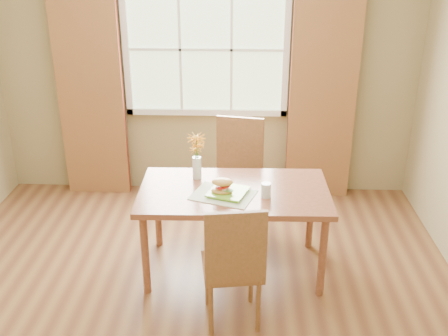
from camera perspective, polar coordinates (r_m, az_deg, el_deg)
room at (r=3.45m, az=-4.12°, el=4.35°), size 4.24×3.84×2.74m
window at (r=5.22m, az=-1.99°, el=12.77°), size 1.62×0.06×1.32m
curtain_left at (r=5.43m, az=-14.33°, el=8.14°), size 0.65×0.08×2.20m
curtain_right at (r=5.27m, az=10.71°, el=8.00°), size 0.65×0.08×2.20m
dining_table at (r=4.08m, az=1.11°, el=-3.30°), size 1.48×0.85×0.71m
chair_near at (r=3.53m, az=1.05°, el=-10.17°), size 0.45×0.45×0.96m
chair_far at (r=4.75m, az=1.48°, el=-0.19°), size 0.50×0.50×1.04m
placemat at (r=3.95m, az=-0.09°, el=-2.96°), size 0.53×0.46×0.01m
plate at (r=3.97m, az=0.43°, el=-2.72°), size 0.34×0.34×0.01m
croissant_sandwich at (r=3.92m, az=-0.19°, el=-1.99°), size 0.17×0.12×0.12m
water_glass at (r=3.92m, az=4.60°, el=-2.45°), size 0.07×0.07×0.11m
flower_vase at (r=4.15m, az=-2.99°, el=1.84°), size 0.15×0.15×0.37m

